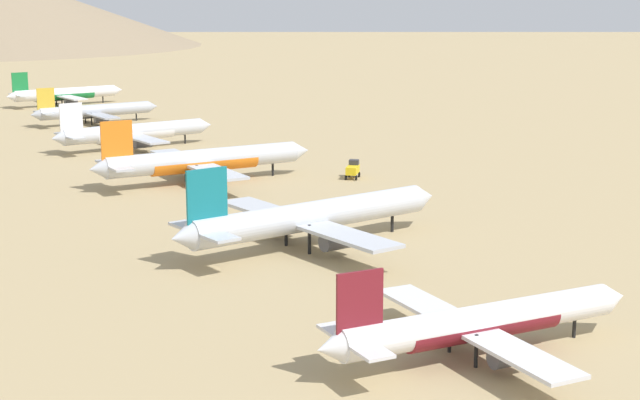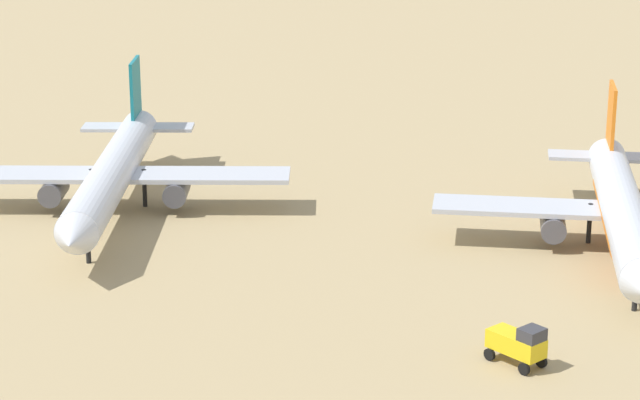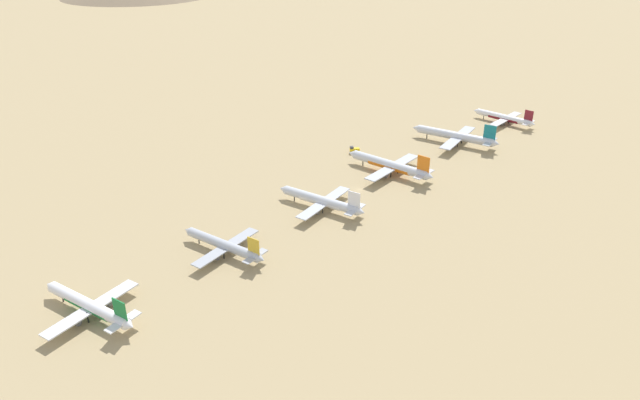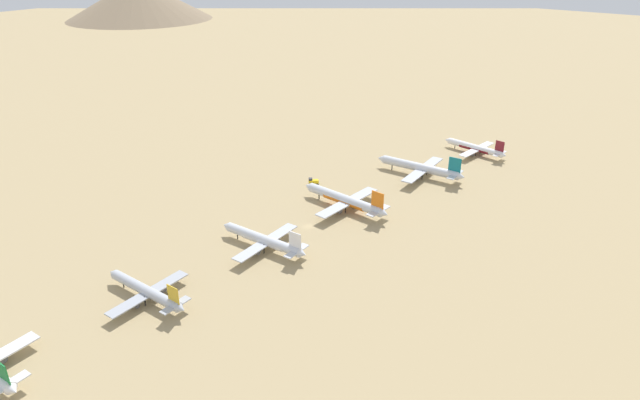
{
  "view_description": "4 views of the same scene",
  "coord_description": "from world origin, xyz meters",
  "px_view_note": "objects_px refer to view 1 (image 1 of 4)",
  "views": [
    {
      "loc": [
        -95.97,
        -209.71,
        40.24
      ],
      "look_at": [
        -1.09,
        -66.96,
        3.47
      ],
      "focal_mm": 54.52,
      "sensor_mm": 36.0,
      "label": 1
    },
    {
      "loc": [
        128.14,
        -49.01,
        46.76
      ],
      "look_at": [
        -3.07,
        -57.59,
        5.4
      ],
      "focal_mm": 70.58,
      "sensor_mm": 36.0,
      "label": 2
    },
    {
      "loc": [
        -131.27,
        218.03,
        122.16
      ],
      "look_at": [
        3.06,
        27.85,
        4.92
      ],
      "focal_mm": 32.85,
      "sensor_mm": 36.0,
      "label": 3
    },
    {
      "loc": [
        -138.2,
        175.69,
        120.49
      ],
      "look_at": [
        5.78,
        -16.53,
        5.36
      ],
      "focal_mm": 31.19,
      "sensor_mm": 36.0,
      "label": 4
    }
  ],
  "objects_px": {
    "parked_jet_3": "(133,132)",
    "service_truck": "(353,169)",
    "parked_jet_1": "(310,217)",
    "parked_jet_5": "(65,94)",
    "parked_jet_2": "(202,161)",
    "parked_jet_4": "(94,111)",
    "parked_jet_0": "(479,323)"
  },
  "relations": [
    {
      "from": "parked_jet_2",
      "to": "parked_jet_4",
      "type": "height_order",
      "value": "parked_jet_2"
    },
    {
      "from": "parked_jet_0",
      "to": "parked_jet_4",
      "type": "distance_m",
      "value": 216.4
    },
    {
      "from": "parked_jet_3",
      "to": "parked_jet_1",
      "type": "bearing_deg",
      "value": -98.41
    },
    {
      "from": "parked_jet_1",
      "to": "parked_jet_5",
      "type": "height_order",
      "value": "parked_jet_1"
    },
    {
      "from": "parked_jet_5",
      "to": "parked_jet_1",
      "type": "bearing_deg",
      "value": -99.18
    },
    {
      "from": "parked_jet_1",
      "to": "parked_jet_2",
      "type": "xyz_separation_m",
      "value": [
        10.17,
        58.14,
        -0.16
      ]
    },
    {
      "from": "parked_jet_0",
      "to": "service_truck",
      "type": "height_order",
      "value": "parked_jet_0"
    },
    {
      "from": "parked_jet_2",
      "to": "service_truck",
      "type": "relative_size",
      "value": 9.31
    },
    {
      "from": "parked_jet_1",
      "to": "parked_jet_0",
      "type": "bearing_deg",
      "value": -101.56
    },
    {
      "from": "parked_jet_0",
      "to": "parked_jet_5",
      "type": "height_order",
      "value": "parked_jet_5"
    },
    {
      "from": "parked_jet_4",
      "to": "parked_jet_5",
      "type": "height_order",
      "value": "parked_jet_5"
    },
    {
      "from": "parked_jet_2",
      "to": "service_truck",
      "type": "bearing_deg",
      "value": -24.29
    },
    {
      "from": "parked_jet_3",
      "to": "service_truck",
      "type": "height_order",
      "value": "parked_jet_3"
    },
    {
      "from": "parked_jet_2",
      "to": "parked_jet_3",
      "type": "height_order",
      "value": "parked_jet_2"
    },
    {
      "from": "parked_jet_0",
      "to": "parked_jet_4",
      "type": "bearing_deg",
      "value": 80.42
    },
    {
      "from": "parked_jet_3",
      "to": "parked_jet_5",
      "type": "bearing_deg",
      "value": 80.03
    },
    {
      "from": "parked_jet_0",
      "to": "parked_jet_5",
      "type": "distance_m",
      "value": 271.43
    },
    {
      "from": "parked_jet_2",
      "to": "parked_jet_3",
      "type": "relative_size",
      "value": 1.12
    },
    {
      "from": "parked_jet_0",
      "to": "parked_jet_4",
      "type": "height_order",
      "value": "parked_jet_4"
    },
    {
      "from": "parked_jet_1",
      "to": "parked_jet_3",
      "type": "distance_m",
      "value": 111.2
    },
    {
      "from": "service_truck",
      "to": "parked_jet_1",
      "type": "bearing_deg",
      "value": -132.05
    },
    {
      "from": "parked_jet_2",
      "to": "parked_jet_3",
      "type": "distance_m",
      "value": 52.22
    },
    {
      "from": "parked_jet_3",
      "to": "service_truck",
      "type": "distance_m",
      "value": 69.7
    },
    {
      "from": "parked_jet_2",
      "to": "parked_jet_1",
      "type": "bearing_deg",
      "value": -99.92
    },
    {
      "from": "parked_jet_2",
      "to": "parked_jet_5",
      "type": "height_order",
      "value": "parked_jet_2"
    },
    {
      "from": "service_truck",
      "to": "parked_jet_4",
      "type": "bearing_deg",
      "value": 97.02
    },
    {
      "from": "parked_jet_2",
      "to": "parked_jet_4",
      "type": "bearing_deg",
      "value": 81.58
    },
    {
      "from": "parked_jet_1",
      "to": "parked_jet_5",
      "type": "relative_size",
      "value": 1.18
    },
    {
      "from": "parked_jet_1",
      "to": "parked_jet_5",
      "type": "xyz_separation_m",
      "value": [
        35.08,
        216.98,
        -0.81
      ]
    },
    {
      "from": "parked_jet_0",
      "to": "parked_jet_2",
      "type": "distance_m",
      "value": 110.68
    },
    {
      "from": "parked_jet_1",
      "to": "parked_jet_4",
      "type": "height_order",
      "value": "parked_jet_1"
    },
    {
      "from": "parked_jet_3",
      "to": "service_truck",
      "type": "xyz_separation_m",
      "value": [
        23.94,
        -65.42,
        -2.28
      ]
    }
  ]
}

